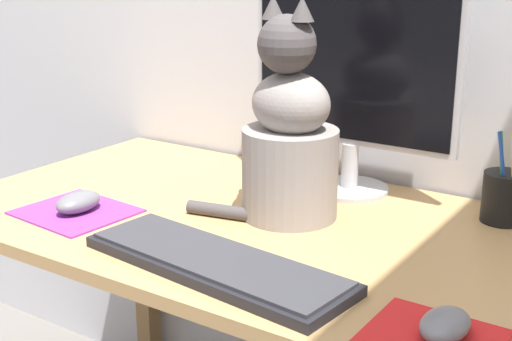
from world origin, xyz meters
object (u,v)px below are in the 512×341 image
object	(u,v)px
computer_mouse_left	(78,202)
keyboard	(216,263)
cat	(289,139)
monitor	(353,78)
computer_mouse_right	(445,325)
pen_cup	(504,196)

from	to	relation	value
computer_mouse_left	keyboard	bearing A→B (deg)	-9.02
computer_mouse_left	cat	world-z (taller)	cat
keyboard	cat	bearing A→B (deg)	102.44
cat	monitor	bearing A→B (deg)	90.41
monitor	keyboard	distance (m)	0.53
computer_mouse_left	computer_mouse_right	world-z (taller)	computer_mouse_left
monitor	computer_mouse_left	distance (m)	0.61
keyboard	cat	distance (m)	0.31
keyboard	pen_cup	distance (m)	0.58
computer_mouse_left	pen_cup	xyz separation A→B (m)	(0.71, 0.42, 0.03)
keyboard	cat	size ratio (longest dim) A/B	1.17
cat	computer_mouse_right	bearing A→B (deg)	-25.50
keyboard	computer_mouse_left	bearing A→B (deg)	177.20
keyboard	pen_cup	bearing A→B (deg)	61.83
monitor	computer_mouse_right	size ratio (longest dim) A/B	4.72
keyboard	computer_mouse_right	distance (m)	0.38
computer_mouse_right	keyboard	bearing A→B (deg)	179.24
monitor	keyboard	size ratio (longest dim) A/B	0.93
monitor	pen_cup	size ratio (longest dim) A/B	2.56
computer_mouse_left	pen_cup	size ratio (longest dim) A/B	0.57
computer_mouse_right	monitor	bearing A→B (deg)	128.33
keyboard	computer_mouse_right	world-z (taller)	computer_mouse_right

